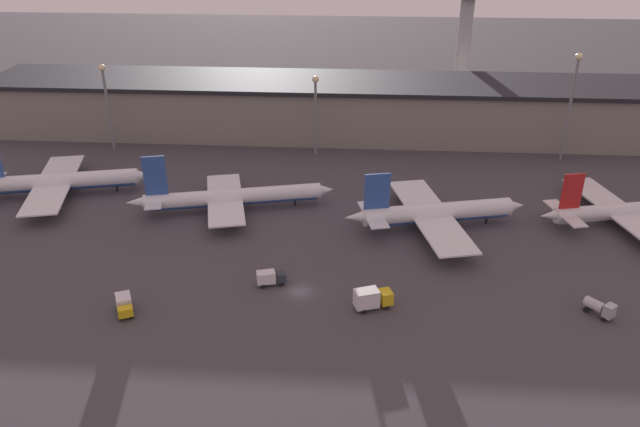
# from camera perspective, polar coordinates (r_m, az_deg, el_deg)

# --- Properties ---
(ground) EXTENTS (600.00, 600.00, 0.00)m
(ground) POSITION_cam_1_polar(r_m,az_deg,el_deg) (112.08, -1.90, -7.14)
(ground) COLOR #423F44
(terminal_building) EXTENTS (198.85, 27.56, 16.08)m
(terminal_building) POSITION_cam_1_polar(r_m,az_deg,el_deg) (186.21, 0.71, 9.71)
(terminal_building) COLOR gray
(terminal_building) RESTS_ON ground
(airplane_0) EXTENTS (42.10, 35.46, 11.61)m
(airplane_0) POSITION_cam_1_polar(r_m,az_deg,el_deg) (158.75, -22.75, 2.68)
(airplane_0) COLOR white
(airplane_0) RESTS_ON ground
(airplane_1) EXTENTS (45.63, 28.02, 13.98)m
(airplane_1) POSITION_cam_1_polar(r_m,az_deg,el_deg) (140.60, -8.13, 1.48)
(airplane_1) COLOR white
(airplane_1) RESTS_ON ground
(airplane_2) EXTENTS (39.39, 36.20, 13.31)m
(airplane_2) POSITION_cam_1_polar(r_m,az_deg,el_deg) (133.72, 10.50, 0.06)
(airplane_2) COLOR white
(airplane_2) RESTS_ON ground
(airplane_3) EXTENTS (39.85, 36.89, 12.48)m
(airplane_3) POSITION_cam_1_polar(r_m,az_deg,el_deg) (148.81, 26.17, 0.22)
(airplane_3) COLOR silver
(airplane_3) RESTS_ON ground
(service_vehicle_0) EXTENTS (5.57, 3.34, 2.84)m
(service_vehicle_0) POSITION_cam_1_polar(r_m,az_deg,el_deg) (113.26, -4.57, -5.85)
(service_vehicle_0) COLOR #282D38
(service_vehicle_0) RESTS_ON ground
(service_vehicle_1) EXTENTS (4.77, 5.02, 2.95)m
(service_vehicle_1) POSITION_cam_1_polar(r_m,az_deg,el_deg) (115.13, 24.20, -7.84)
(service_vehicle_1) COLOR #9EA3A8
(service_vehicle_1) RESTS_ON ground
(service_vehicle_2) EXTENTS (4.39, 5.77, 2.80)m
(service_vehicle_2) POSITION_cam_1_polar(r_m,az_deg,el_deg) (110.96, -17.46, -7.93)
(service_vehicle_2) COLOR gold
(service_vehicle_2) RESTS_ON ground
(service_vehicle_3) EXTENTS (6.97, 4.59, 3.79)m
(service_vehicle_3) POSITION_cam_1_polar(r_m,az_deg,el_deg) (106.94, 4.75, -7.73)
(service_vehicle_3) COLOR gold
(service_vehicle_3) RESTS_ON ground
(lamp_post_0) EXTENTS (1.80, 1.80, 23.86)m
(lamp_post_0) POSITION_cam_1_polar(r_m,az_deg,el_deg) (180.56, -18.95, 10.12)
(lamp_post_0) COLOR slate
(lamp_post_0) RESTS_ON ground
(lamp_post_1) EXTENTS (1.80, 1.80, 21.79)m
(lamp_post_1) POSITION_cam_1_polar(r_m,az_deg,el_deg) (167.60, -0.41, 9.93)
(lamp_post_1) COLOR slate
(lamp_post_1) RESTS_ON ground
(lamp_post_2) EXTENTS (1.80, 1.80, 28.64)m
(lamp_post_2) POSITION_cam_1_polar(r_m,az_deg,el_deg) (174.48, 22.04, 9.97)
(lamp_post_2) COLOR slate
(lamp_post_2) RESTS_ON ground
(control_tower) EXTENTS (9.00, 9.00, 42.05)m
(control_tower) POSITION_cam_1_polar(r_m,az_deg,el_deg) (213.14, 13.09, 15.76)
(control_tower) COLOR #99999E
(control_tower) RESTS_ON ground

